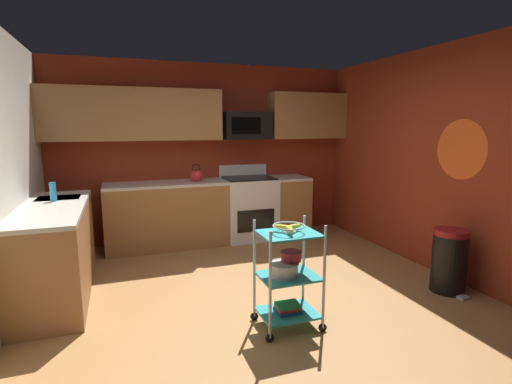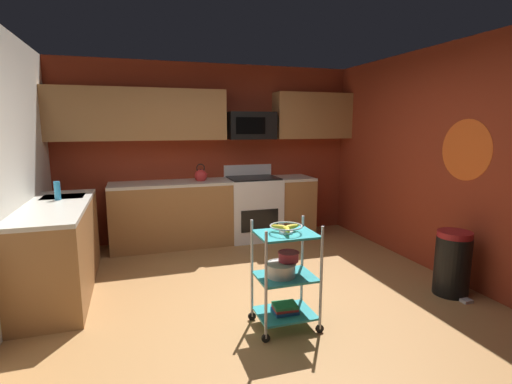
# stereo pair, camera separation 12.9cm
# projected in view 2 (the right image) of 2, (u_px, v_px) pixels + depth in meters

# --- Properties ---
(floor) EXTENTS (4.40, 4.80, 0.04)m
(floor) POSITION_uv_depth(u_px,v_px,m) (262.00, 304.00, 3.77)
(floor) COLOR #A87542
(floor) RESTS_ON ground
(wall_back) EXTENTS (4.52, 0.06, 2.60)m
(wall_back) POSITION_uv_depth(u_px,v_px,m) (211.00, 152.00, 5.82)
(wall_back) COLOR maroon
(wall_back) RESTS_ON ground
(wall_right) EXTENTS (0.06, 4.80, 2.60)m
(wall_right) POSITION_uv_depth(u_px,v_px,m) (455.00, 163.00, 4.21)
(wall_right) COLOR maroon
(wall_right) RESTS_ON ground
(wall_flower_decal) EXTENTS (0.00, 0.64, 0.64)m
(wall_flower_decal) POSITION_uv_depth(u_px,v_px,m) (466.00, 150.00, 4.02)
(wall_flower_decal) COLOR #E5591E
(counter_run) EXTENTS (3.68, 2.43, 0.92)m
(counter_run) POSITION_uv_depth(u_px,v_px,m) (168.00, 222.00, 5.00)
(counter_run) COLOR #9E6B3D
(counter_run) RESTS_ON ground
(oven_range) EXTENTS (0.76, 0.65, 1.10)m
(oven_range) POSITION_uv_depth(u_px,v_px,m) (253.00, 207.00, 5.83)
(oven_range) COLOR white
(oven_range) RESTS_ON ground
(upper_cabinets) EXTENTS (4.40, 0.33, 0.70)m
(upper_cabinets) POSITION_uv_depth(u_px,v_px,m) (204.00, 115.00, 5.51)
(upper_cabinets) COLOR #9E6B3D
(microwave) EXTENTS (0.70, 0.39, 0.40)m
(microwave) POSITION_uv_depth(u_px,v_px,m) (251.00, 126.00, 5.72)
(microwave) COLOR black
(rolling_cart) EXTENTS (0.55, 0.40, 0.91)m
(rolling_cart) POSITION_uv_depth(u_px,v_px,m) (285.00, 276.00, 3.23)
(rolling_cart) COLOR silver
(rolling_cart) RESTS_ON ground
(fruit_bowl) EXTENTS (0.27, 0.27, 0.07)m
(fruit_bowl) POSITION_uv_depth(u_px,v_px,m) (286.00, 228.00, 3.16)
(fruit_bowl) COLOR silver
(fruit_bowl) RESTS_ON rolling_cart
(mixing_bowl_large) EXTENTS (0.25, 0.25, 0.11)m
(mixing_bowl_large) POSITION_uv_depth(u_px,v_px,m) (281.00, 269.00, 3.21)
(mixing_bowl_large) COLOR silver
(mixing_bowl_large) RESTS_ON rolling_cart
(mixing_bowl_small) EXTENTS (0.18, 0.18, 0.08)m
(mixing_bowl_small) POSITION_uv_depth(u_px,v_px,m) (289.00, 256.00, 3.24)
(mixing_bowl_small) COLOR maroon
(mixing_bowl_small) RESTS_ON rolling_cart
(book_stack) EXTENTS (0.21, 0.18, 0.07)m
(book_stack) POSITION_uv_depth(u_px,v_px,m) (285.00, 308.00, 3.28)
(book_stack) COLOR #1E4C8C
(book_stack) RESTS_ON rolling_cart
(kettle) EXTENTS (0.21, 0.18, 0.26)m
(kettle) POSITION_uv_depth(u_px,v_px,m) (201.00, 175.00, 5.50)
(kettle) COLOR red
(kettle) RESTS_ON counter_run
(dish_soap_bottle) EXTENTS (0.06, 0.06, 0.20)m
(dish_soap_bottle) POSITION_uv_depth(u_px,v_px,m) (57.00, 191.00, 4.09)
(dish_soap_bottle) COLOR #2D8CBF
(dish_soap_bottle) RESTS_ON counter_run
(trash_can) EXTENTS (0.34, 0.42, 0.66)m
(trash_can) POSITION_uv_depth(u_px,v_px,m) (452.00, 263.00, 3.89)
(trash_can) COLOR black
(trash_can) RESTS_ON ground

